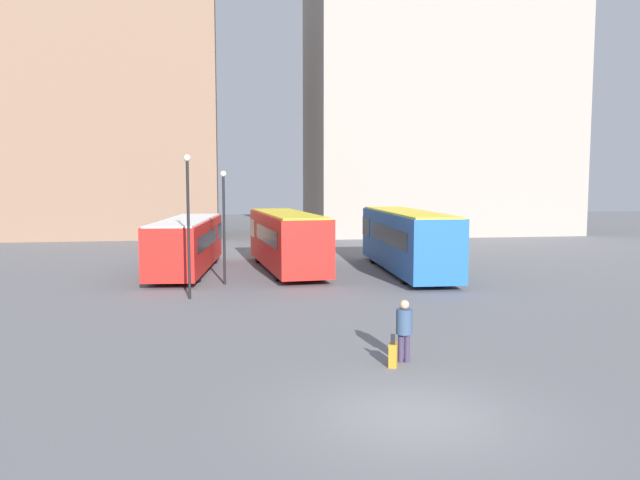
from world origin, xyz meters
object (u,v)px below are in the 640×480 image
traveler (404,325)px  bus_1 (286,239)px  suitcase (393,354)px  bus_2 (406,239)px  lamp_post_0 (224,218)px  bus_0 (187,243)px  lamp_post_1 (188,215)px

traveler → bus_1: bearing=24.6°
traveler → suitcase: size_ratio=1.87×
bus_1 → bus_2: bus_2 is taller
lamp_post_0 → suitcase: bearing=-72.7°
bus_2 → traveler: bus_2 is taller
bus_1 → bus_0: bearing=82.5°
suitcase → traveler: bearing=-28.9°
bus_1 → bus_2: size_ratio=0.91×
bus_2 → traveler: bearing=165.6°
bus_1 → lamp_post_1: bearing=143.4°
lamp_post_0 → bus_1: bearing=51.9°
bus_0 → bus_1: 5.33m
bus_0 → lamp_post_1: 8.23m
bus_0 → bus_1: size_ratio=1.01×
bus_2 → lamp_post_1: bearing=121.3°
bus_0 → suitcase: (6.32, -18.46, -1.24)m
bus_1 → traveler: bus_1 is taller
bus_0 → suitcase: size_ratio=12.64×
bus_0 → traveler: (6.71, -18.12, -0.55)m
bus_1 → bus_2: 6.48m
bus_1 → suitcase: bus_1 is taller
lamp_post_0 → lamp_post_1: 3.76m
bus_0 → suitcase: 19.55m
bus_1 → traveler: 17.93m
lamp_post_0 → bus_2: bearing=15.5°
bus_2 → suitcase: bearing=164.7°
bus_0 → bus_1: bus_1 is taller
traveler → lamp_post_1: (-6.19, 10.13, 2.47)m
bus_0 → bus_2: bearing=-93.2°
bus_2 → lamp_post_0: size_ratio=2.32×
traveler → lamp_post_1: lamp_post_1 is taller
bus_0 → lamp_post_0: size_ratio=2.14×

